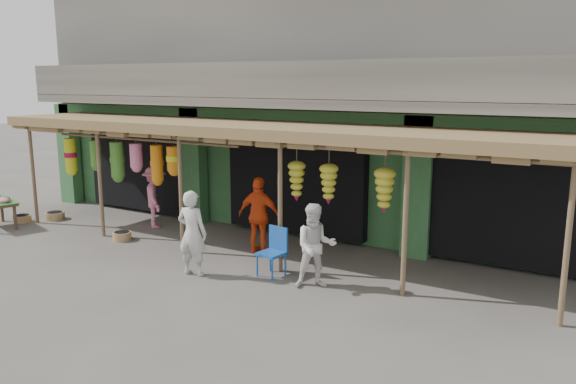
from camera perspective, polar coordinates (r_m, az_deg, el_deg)
The scene contains 11 objects.
ground at distance 11.86m, azimuth -4.44°, elevation -6.90°, with size 80.00×80.00×0.00m, color #514C47.
building at distance 15.51m, azimuth 5.84°, elevation 10.02°, with size 16.40×6.80×7.00m.
awning at distance 12.06m, azimuth -2.90°, elevation 5.98°, with size 14.00×2.70×2.79m.
blue_chair at distance 10.81m, azimuth -1.41°, elevation -5.77°, with size 0.51×0.52×0.94m.
basket_left at distance 16.47m, azimuth -25.39°, elevation -2.46°, with size 0.45×0.45×0.19m, color olive.
basket_mid at distance 16.45m, azimuth -22.60°, elevation -2.24°, with size 0.50×0.50×0.19m, color olive.
basket_right at distance 13.80m, azimuth -16.51°, elevation -4.31°, with size 0.43×0.43×0.20m, color olive.
person_front at distance 10.88m, azimuth -9.71°, elevation -4.14°, with size 0.61×0.40×1.66m, color silver.
person_right at distance 10.12m, azimuth 2.81°, elevation -5.51°, with size 0.75×0.59×1.55m, color silver.
person_vendor at distance 12.10m, azimuth -2.92°, elevation -2.40°, with size 0.98×0.41×1.68m, color #EF4A16.
person_shopper at distance 14.63m, azimuth -13.36°, elevation -0.48°, with size 1.02×0.59×1.58m, color pink.
Camera 1 is at (6.48, -9.22, 3.69)m, focal length 35.00 mm.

